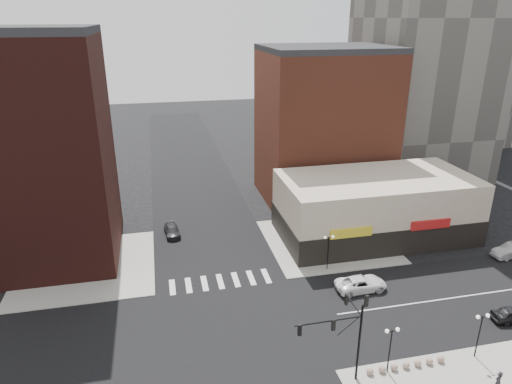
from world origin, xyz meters
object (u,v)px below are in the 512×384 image
object	(u,v)px
white_suv	(361,284)
street_lamp_se_a	(391,339)
street_lamp_se_b	(481,325)
dark_sedan_north	(172,231)
silver_sedan	(512,250)
street_lamp_ne	(329,244)
traffic_signal	(347,327)
pedestrian	(498,381)

from	to	relation	value
white_suv	street_lamp_se_a	bearing A→B (deg)	163.47
street_lamp_se_b	dark_sedan_north	distance (m)	37.20
dark_sedan_north	silver_sedan	bearing A→B (deg)	-25.87
street_lamp_se_b	street_lamp_ne	size ratio (longest dim) A/B	1.00
street_lamp_se_b	silver_sedan	xyz separation A→B (m)	(15.46, 14.06, -2.48)
street_lamp_se_a	street_lamp_ne	distance (m)	16.03
street_lamp_ne	white_suv	world-z (taller)	street_lamp_ne
traffic_signal	street_lamp_ne	distance (m)	16.62
silver_sedan	street_lamp_se_a	bearing A→B (deg)	-63.45
traffic_signal	street_lamp_se_a	xyz separation A→B (m)	(3.76, -0.17, -1.67)
street_lamp_se_a	street_lamp_se_b	bearing A→B (deg)	0.00
dark_sedan_north	pedestrian	bearing A→B (deg)	-60.16
street_lamp_ne	silver_sedan	size ratio (longest dim) A/B	0.84
white_suv	traffic_signal	bearing A→B (deg)	147.19
white_suv	pedestrian	distance (m)	15.64
street_lamp_ne	dark_sedan_north	bearing A→B (deg)	142.61
pedestrian	silver_sedan	bearing A→B (deg)	-144.67
street_lamp_se_a	street_lamp_ne	world-z (taller)	same
street_lamp_ne	street_lamp_se_b	bearing A→B (deg)	-66.37
street_lamp_se_b	dark_sedan_north	bearing A→B (deg)	129.43
street_lamp_ne	white_suv	xyz separation A→B (m)	(1.98, -4.55, -2.54)
traffic_signal	street_lamp_se_b	xyz separation A→B (m)	(11.76, -0.17, -1.67)
dark_sedan_north	pedestrian	distance (m)	39.50
white_suv	pedestrian	xyz separation A→B (m)	(4.22, -15.06, 0.24)
white_suv	dark_sedan_north	bearing A→B (deg)	45.21
traffic_signal	silver_sedan	world-z (taller)	traffic_signal
white_suv	street_lamp_se_b	bearing A→B (deg)	-158.27
street_lamp_se_a	silver_sedan	xyz separation A→B (m)	(23.46, 14.06, -2.48)
dark_sedan_north	street_lamp_se_a	bearing A→B (deg)	-66.86
white_suv	silver_sedan	size ratio (longest dim) A/B	1.09
dark_sedan_north	pedestrian	size ratio (longest dim) A/B	2.52
silver_sedan	pedestrian	xyz separation A→B (m)	(-16.26, -17.67, 0.17)
silver_sedan	pedestrian	distance (m)	24.02
white_suv	dark_sedan_north	world-z (taller)	white_suv
street_lamp_se_b	white_suv	distance (m)	12.76
traffic_signal	pedestrian	world-z (taller)	traffic_signal
street_lamp_se_a	street_lamp_se_b	distance (m)	8.00
white_suv	pedestrian	size ratio (longest dim) A/B	3.10
silver_sedan	dark_sedan_north	size ratio (longest dim) A/B	1.13
street_lamp_se_b	street_lamp_ne	distance (m)	17.46
street_lamp_se_b	pedestrian	world-z (taller)	street_lamp_se_b
traffic_signal	street_lamp_ne	size ratio (longest dim) A/B	1.87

